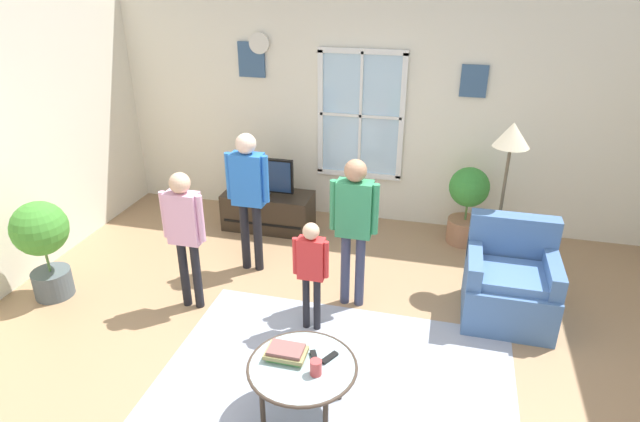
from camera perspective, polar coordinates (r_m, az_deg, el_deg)
The scene contains 18 objects.
ground_plane at distance 4.37m, azimuth -0.49°, elevation -16.46°, with size 6.83×6.20×0.02m, color #9E7A56.
back_wall at distance 6.27m, azimuth 6.16°, elevation 11.01°, with size 6.23×0.17×2.76m.
area_rug at distance 4.16m, azimuth 1.24°, elevation -18.76°, with size 2.66×2.14×0.01m, color #999EAD.
tv_stand at distance 6.33m, azimuth -5.53°, elevation 0.04°, with size 1.04×0.48×0.44m.
television at distance 6.15m, azimuth -5.71°, elevation 3.80°, with size 0.63×0.08×0.43m.
armchair at distance 5.01m, azimuth 19.58°, elevation -7.32°, with size 0.76×0.74×0.87m.
coffee_table at distance 3.72m, azimuth -1.91°, elevation -16.52°, with size 0.75×0.75×0.45m.
book_stack at distance 3.74m, azimuth -3.64°, elevation -14.88°, with size 0.28×0.18×0.08m.
cup at distance 3.61m, azimuth -0.45°, elevation -16.38°, with size 0.08×0.08×0.11m, color #BF3F3F.
remote_near_books at distance 3.75m, azimuth -0.61°, elevation -15.41°, with size 0.04×0.14×0.02m, color black.
remote_near_cup at distance 3.75m, azimuth 1.02°, elevation -15.40°, with size 0.04×0.14×0.02m, color black.
person_blue_shirt at distance 5.22m, azimuth -7.66°, elevation 2.52°, with size 0.44×0.20×1.45m.
person_red_shirt at distance 4.40m, azimuth -0.94°, elevation -5.76°, with size 0.31×0.14×1.01m.
person_pink_shirt at distance 4.75m, azimuth -14.27°, elevation -1.56°, with size 0.40×0.18×1.31m.
person_green_shirt at distance 4.62m, azimuth 3.67°, elevation -0.68°, with size 0.43×0.19×1.41m.
potted_plant_by_window at distance 6.09m, azimuth 15.49°, elevation 0.99°, with size 0.44×0.44×0.89m.
potted_plant_corner at distance 5.48m, azimuth -27.54°, elevation -2.77°, with size 0.50×0.50×0.96m.
floor_lamp at distance 5.05m, azimuth 19.62°, elevation 5.98°, with size 0.32×0.32×1.63m.
Camera 1 is at (0.84, -3.16, 2.89)m, focal length 29.94 mm.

